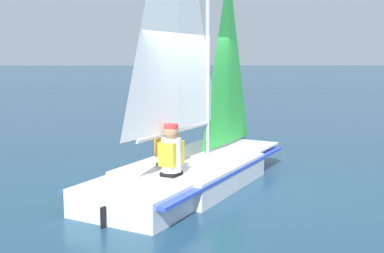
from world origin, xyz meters
TOP-DOWN VIEW (x-y plane):
  - ground_plane at (0.00, 0.00)m, footprint 260.00×260.00m
  - sailboat_main at (-0.01, 0.01)m, footprint 4.73×3.68m
  - sailor_helm at (-0.25, 0.41)m, footprint 0.42×0.41m
  - sailor_crew at (-0.94, 0.33)m, footprint 0.42×0.41m

SIDE VIEW (x-z plane):
  - ground_plane at x=0.00m, z-range 0.00..0.00m
  - sailor_helm at x=-0.25m, z-range 0.05..1.21m
  - sailor_crew at x=-0.94m, z-range 0.05..1.21m
  - sailboat_main at x=-0.01m, z-range -1.98..3.40m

